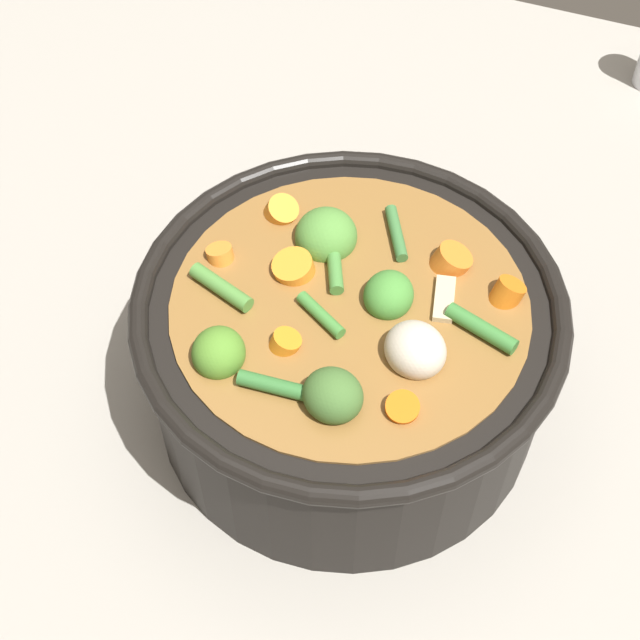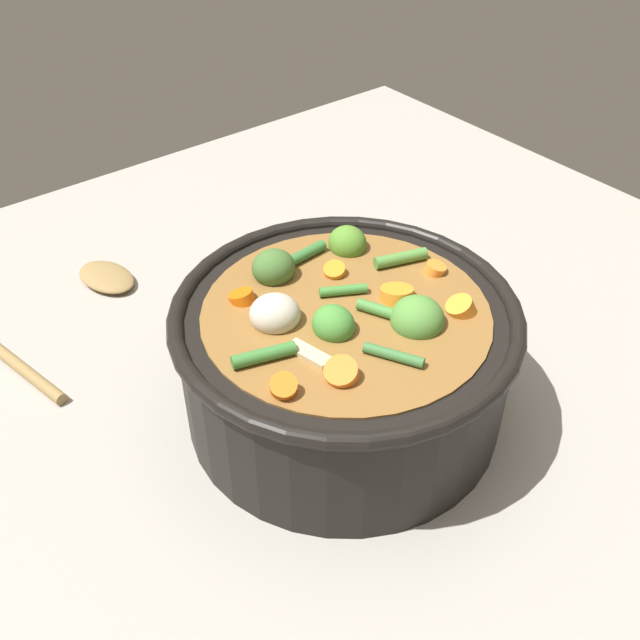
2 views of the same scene
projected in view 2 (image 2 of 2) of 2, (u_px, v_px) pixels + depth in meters
ground_plane at (343, 408)px, 0.67m from camera, size 1.10×1.10×0.00m
cooking_pot at (344, 357)px, 0.63m from camera, size 0.29×0.29×0.14m
wooden_spoon at (59, 303)px, 0.78m from camera, size 0.25×0.20×0.01m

